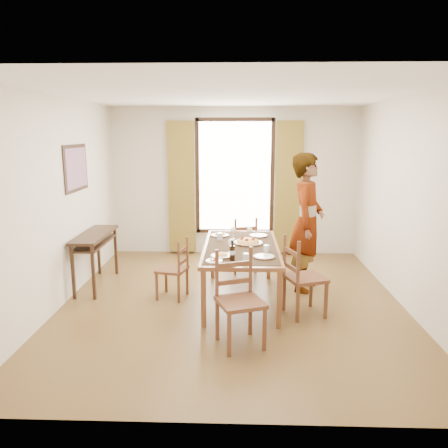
{
  "coord_description": "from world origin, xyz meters",
  "views": [
    {
      "loc": [
        0.08,
        -5.54,
        2.25
      ],
      "look_at": [
        -0.13,
        0.38,
        1.0
      ],
      "focal_mm": 35.0,
      "sensor_mm": 36.0,
      "label": 1
    }
  ],
  "objects_px": {
    "man": "(307,223)",
    "pasta_platter": "(248,240)",
    "dining_table": "(241,250)",
    "console_table": "(95,241)"
  },
  "relations": [
    {
      "from": "man",
      "to": "pasta_platter",
      "type": "bearing_deg",
      "value": 130.49
    },
    {
      "from": "pasta_platter",
      "to": "man",
      "type": "bearing_deg",
      "value": 22.17
    },
    {
      "from": "console_table",
      "to": "man",
      "type": "relative_size",
      "value": 0.61
    },
    {
      "from": "dining_table",
      "to": "man",
      "type": "distance_m",
      "value": 1.08
    },
    {
      "from": "console_table",
      "to": "dining_table",
      "type": "bearing_deg",
      "value": -12.38
    },
    {
      "from": "dining_table",
      "to": "console_table",
      "type": "bearing_deg",
      "value": 167.62
    },
    {
      "from": "console_table",
      "to": "dining_table",
      "type": "height_order",
      "value": "console_table"
    },
    {
      "from": "man",
      "to": "pasta_platter",
      "type": "height_order",
      "value": "man"
    },
    {
      "from": "dining_table",
      "to": "man",
      "type": "relative_size",
      "value": 0.97
    },
    {
      "from": "dining_table",
      "to": "pasta_platter",
      "type": "distance_m",
      "value": 0.18
    }
  ]
}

